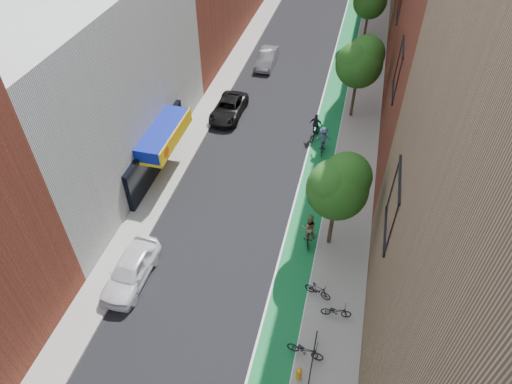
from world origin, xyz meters
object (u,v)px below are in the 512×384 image
Objects in this scene: cyclist_lane_near at (308,231)px; parked_car_white at (131,270)px; fire_hydrant at (299,373)px; cyclist_lane_far at (323,141)px; parked_car_black at (229,108)px; cyclist_lane_mid at (315,130)px; parked_car_silver at (267,58)px.

parked_car_white is at bearing 18.29° from cyclist_lane_near.
cyclist_lane_far is at bearing 94.33° from fire_hydrant.
cyclist_lane_far is (8.58, 14.06, 0.13)m from parked_car_white.
cyclist_lane_far is at bearing -19.09° from parked_car_black.
cyclist_lane_mid is (7.80, 15.59, -0.02)m from parked_car_white.
cyclist_lane_far is at bearing 59.38° from parked_car_white.
cyclist_lane_mid is (6.20, -10.61, 0.05)m from parked_car_silver.
cyclist_lane_near reaches higher than cyclist_lane_mid.
parked_car_black is 2.34× the size of cyclist_lane_mid.
cyclist_lane_mid is at bearing 96.31° from fire_hydrant.
cyclist_lane_far is (6.98, -12.14, 0.20)m from parked_car_silver.
parked_car_black is 1.12× the size of parked_car_silver.
parked_car_silver is at bearing 84.31° from parked_car_black.
cyclist_lane_near is 2.56× the size of fire_hydrant.
parked_car_silver reaches higher than parked_car_black.
parked_car_silver is 22.40m from cyclist_lane_near.
parked_car_silver is at bearing 87.28° from parked_car_white.
cyclist_lane_near is 1.02× the size of cyclist_lane_mid.
cyclist_lane_near is 1.03× the size of cyclist_lane_far.
cyclist_lane_near reaches higher than parked_car_black.
cyclist_lane_far is at bearing -60.89° from parked_car_silver.
parked_car_white is at bearing 161.03° from fire_hydrant.
parked_car_black is 8.56m from cyclist_lane_far.
cyclist_lane_far is 17.51m from fire_hydrant.
cyclist_lane_near reaches higher than fire_hydrant.
cyclist_lane_near is at bearing 108.93° from cyclist_lane_mid.
cyclist_lane_mid is 1.73m from cyclist_lane_far.
cyclist_lane_mid is at bearing -67.12° from cyclist_lane_far.
cyclist_lane_mid is at bearing -94.84° from cyclist_lane_near.
cyclist_lane_near is at bearing 96.37° from fire_hydrant.
cyclist_lane_far is (-0.38, 9.01, 0.01)m from cyclist_lane_near.
cyclist_lane_far is (8.04, -2.93, 0.24)m from parked_car_black.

